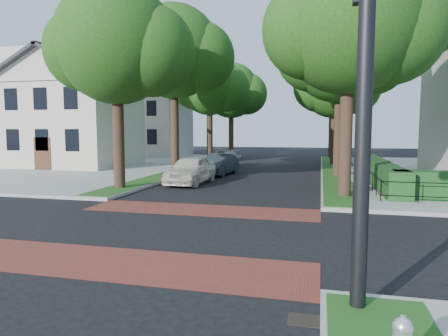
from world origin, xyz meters
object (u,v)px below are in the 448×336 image
at_px(parked_car_front, 191,170).
at_px(parked_car_rear, 224,159).
at_px(traffic_signal, 351,30).
at_px(parked_car_middle, 219,164).

relative_size(parked_car_front, parked_car_rear, 0.95).
bearing_deg(traffic_signal, parked_car_front, 117.57).
bearing_deg(parked_car_middle, parked_car_rear, 105.06).
distance_m(traffic_signal, parked_car_middle, 21.09).
xyz_separation_m(parked_car_front, parked_car_middle, (0.48, 4.74, -0.09)).
relative_size(traffic_signal, parked_car_middle, 1.82).
height_order(parked_car_front, parked_car_middle, parked_car_front).
xyz_separation_m(traffic_signal, parked_car_front, (-7.67, 14.68, -3.89)).
xyz_separation_m(traffic_signal, parked_car_middle, (-7.19, 19.42, -3.98)).
bearing_deg(parked_car_rear, parked_car_middle, -86.36).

